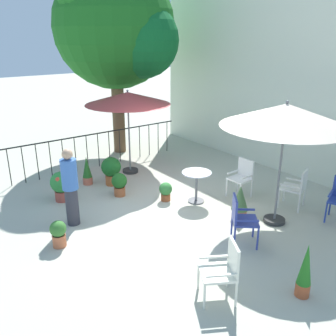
# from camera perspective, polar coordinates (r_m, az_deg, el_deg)

# --- Properties ---
(ground_plane) EXTENTS (60.00, 60.00, 0.00)m
(ground_plane) POSITION_cam_1_polar(r_m,az_deg,el_deg) (8.27, 0.82, -6.46)
(ground_plane) COLOR #B7B6A2
(villa_facade) EXTENTS (10.63, 0.30, 4.81)m
(villa_facade) POSITION_cam_1_polar(r_m,az_deg,el_deg) (10.52, 19.32, 11.95)
(villa_facade) COLOR silver
(villa_facade) RESTS_ON ground
(terrace_railing) EXTENTS (0.03, 5.38, 1.01)m
(terrace_railing) POSITION_cam_1_polar(r_m,az_deg,el_deg) (10.90, -10.81, 3.66)
(terrace_railing) COLOR black
(terrace_railing) RESTS_ON ground
(shade_tree) EXTENTS (3.83, 3.65, 5.72)m
(shade_tree) POSITION_cam_1_polar(r_m,az_deg,el_deg) (11.83, -7.97, 20.93)
(shade_tree) COLOR brown
(shade_tree) RESTS_ON ground
(patio_umbrella_0) EXTENTS (2.49, 2.49, 2.54)m
(patio_umbrella_0) POSITION_cam_1_polar(r_m,az_deg,el_deg) (7.32, 17.83, 7.72)
(patio_umbrella_0) COLOR #2D2D2D
(patio_umbrella_0) RESTS_ON ground
(patio_umbrella_1) EXTENTS (2.28, 2.28, 2.32)m
(patio_umbrella_1) POSITION_cam_1_polar(r_m,az_deg,el_deg) (9.97, -6.27, 10.61)
(patio_umbrella_1) COLOR #2D2D2D
(patio_umbrella_1) RESTS_ON ground
(cafe_table_0) EXTENTS (0.68, 0.68, 0.74)m
(cafe_table_0) POSITION_cam_1_polar(r_m,az_deg,el_deg) (8.47, 4.45, -2.08)
(cafe_table_0) COLOR silver
(cafe_table_0) RESTS_ON ground
(patio_chair_1) EXTENTS (0.48, 0.46, 0.92)m
(patio_chair_1) POSITION_cam_1_polar(r_m,az_deg,el_deg) (8.91, 11.42, -1.13)
(patio_chair_1) COLOR white
(patio_chair_1) RESTS_ON ground
(patio_chair_2) EXTENTS (0.67, 0.68, 0.91)m
(patio_chair_2) POSITION_cam_1_polar(r_m,az_deg,el_deg) (5.57, 8.64, -15.03)
(patio_chair_2) COLOR white
(patio_chair_2) RESTS_ON ground
(patio_chair_3) EXTENTS (0.66, 0.66, 0.93)m
(patio_chair_3) POSITION_cam_1_polar(r_m,az_deg,el_deg) (6.92, 11.26, -7.46)
(patio_chair_3) COLOR #3542A0
(patio_chair_3) RESTS_ON ground
(patio_chair_4) EXTENTS (0.63, 0.62, 0.91)m
(patio_chair_4) POSITION_cam_1_polar(r_m,az_deg,el_deg) (8.63, 19.36, -2.64)
(patio_chair_4) COLOR white
(patio_chair_4) RESTS_ON ground
(potted_plant_0) EXTENTS (0.51, 0.51, 0.74)m
(potted_plant_0) POSITION_cam_1_polar(r_m,az_deg,el_deg) (9.56, -8.81, -0.18)
(potted_plant_0) COLOR #B75F31
(potted_plant_0) RESTS_ON ground
(potted_plant_1) EXTENTS (0.21, 0.21, 0.89)m
(potted_plant_1) POSITION_cam_1_polar(r_m,az_deg,el_deg) (5.93, 20.52, -14.72)
(potted_plant_1) COLOR #AF522E
(potted_plant_1) RESTS_ON ground
(potted_plant_2) EXTENTS (0.36, 0.36, 0.75)m
(potted_plant_2) POSITION_cam_1_polar(r_m,az_deg,el_deg) (7.87, 11.10, -5.17)
(potted_plant_2) COLOR #A84C2D
(potted_plant_2) RESTS_ON ground
(potted_plant_3) EXTENTS (0.30, 0.30, 0.51)m
(potted_plant_3) POSITION_cam_1_polar(r_m,az_deg,el_deg) (7.11, -16.64, -9.59)
(potted_plant_3) COLOR #C46741
(potted_plant_3) RESTS_ON ground
(potted_plant_4) EXTENTS (0.37, 0.40, 0.57)m
(potted_plant_4) POSITION_cam_1_polar(r_m,az_deg,el_deg) (8.91, -7.55, -2.36)
(potted_plant_4) COLOR #AE5932
(potted_plant_4) RESTS_ON ground
(potted_plant_5) EXTENTS (0.50, 0.50, 0.71)m
(potted_plant_5) POSITION_cam_1_polar(r_m,az_deg,el_deg) (8.90, -16.22, -2.48)
(potted_plant_5) COLOR #A64A3C
(potted_plant_5) RESTS_ON ground
(potted_plant_6) EXTENTS (0.25, 0.25, 0.75)m
(potted_plant_6) POSITION_cam_1_polar(r_m,az_deg,el_deg) (9.72, -12.46, -0.44)
(potted_plant_6) COLOR #C5624B
(potted_plant_6) RESTS_ON ground
(potted_plant_7) EXTENTS (0.31, 0.31, 0.45)m
(potted_plant_7) POSITION_cam_1_polar(r_m,az_deg,el_deg) (8.61, -0.37, -3.53)
(potted_plant_7) COLOR #994D2A
(potted_plant_7) RESTS_ON ground
(standing_person) EXTENTS (0.45, 0.45, 1.62)m
(standing_person) POSITION_cam_1_polar(r_m,az_deg,el_deg) (7.59, -14.92, -2.81)
(standing_person) COLOR #33333D
(standing_person) RESTS_ON ground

